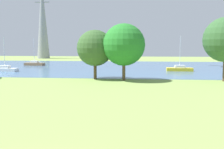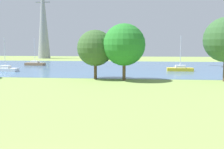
# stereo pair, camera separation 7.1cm
# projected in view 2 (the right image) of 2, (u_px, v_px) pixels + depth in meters

# --- Properties ---
(ground_plane) EXTENTS (160.00, 160.00, 0.00)m
(ground_plane) POSITION_uv_depth(u_px,v_px,m) (104.00, 87.00, 30.80)
(ground_plane) COLOR #7F994C
(water_surface) EXTENTS (140.00, 40.00, 0.02)m
(water_surface) POSITION_uv_depth(u_px,v_px,m) (120.00, 67.00, 58.48)
(water_surface) COLOR #486E97
(water_surface) RESTS_ON ground
(sailboat_brown) EXTENTS (4.95, 2.08, 6.47)m
(sailboat_brown) POSITION_uv_depth(u_px,v_px,m) (35.00, 64.00, 63.11)
(sailboat_brown) COLOR brown
(sailboat_brown) RESTS_ON water_surface
(sailboat_yellow) EXTENTS (4.81, 1.55, 6.58)m
(sailboat_yellow) POSITION_uv_depth(u_px,v_px,m) (180.00, 69.00, 49.59)
(sailboat_yellow) COLOR yellow
(sailboat_yellow) RESTS_ON water_surface
(sailboat_white) EXTENTS (4.91, 1.92, 6.44)m
(sailboat_white) POSITION_uv_depth(u_px,v_px,m) (5.00, 69.00, 49.15)
(sailboat_white) COLOR white
(sailboat_white) RESTS_ON water_surface
(tree_west_near) EXTENTS (5.21, 5.21, 7.07)m
(tree_west_near) POSITION_uv_depth(u_px,v_px,m) (95.00, 48.00, 38.15)
(tree_west_near) COLOR brown
(tree_west_near) RESTS_ON ground
(tree_east_near) EXTENTS (5.83, 5.83, 7.85)m
(tree_east_near) POSITION_uv_depth(u_px,v_px,m) (124.00, 45.00, 36.53)
(tree_east_near) COLOR brown
(tree_east_near) RESTS_ON ground
(electricity_pylon) EXTENTS (6.40, 4.40, 28.50)m
(electricity_pylon) POSITION_uv_depth(u_px,v_px,m) (43.00, 18.00, 94.32)
(electricity_pylon) COLOR gray
(electricity_pylon) RESTS_ON ground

